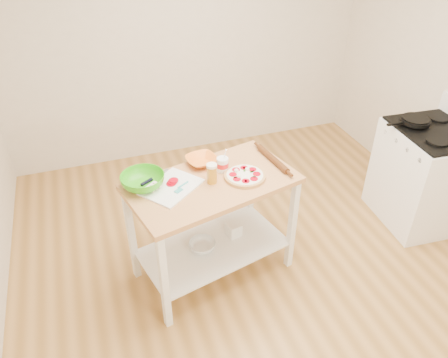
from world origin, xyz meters
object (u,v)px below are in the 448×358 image
knife (151,179)px  shelf_bin (233,229)px  gas_stove (424,175)px  pizza (245,176)px  prep_island (213,208)px  green_bowl (143,181)px  skillet (414,121)px  cutting_board (171,187)px  beer_pint (212,173)px  orange_bowl (202,161)px  spatula (181,187)px  yogurt_tub (222,164)px  rolling_pin (273,159)px  shelf_glass_bowl (202,246)px

knife → shelf_bin: size_ratio=2.20×
gas_stove → pizza: bearing=-173.5°
prep_island → green_bowl: (-0.48, 0.10, 0.30)m
skillet → cutting_board: 2.22m
skillet → shelf_bin: size_ratio=3.79×
knife → beer_pint: bearing=-51.3°
orange_bowl → shelf_bin: bearing=-39.2°
spatula → beer_pint: bearing=-28.1°
green_bowl → spatula: bearing=-26.2°
green_bowl → beer_pint: 0.49m
beer_pint → yogurt_tub: yogurt_tub is taller
gas_stove → shelf_bin: (-1.84, 0.04, -0.16)m
yogurt_tub → shelf_bin: bearing=-16.9°
gas_stove → beer_pint: 2.11m
orange_bowl → gas_stove: bearing=-5.9°
gas_stove → knife: size_ratio=4.66×
skillet → yogurt_tub: (-1.80, -0.09, -0.02)m
rolling_pin → shelf_glass_bowl: (-0.62, -0.10, -0.63)m
pizza → yogurt_tub: yogurt_tub is taller
spatula → orange_bowl: size_ratio=0.55×
pizza → spatula: 0.48m
gas_stove → shelf_bin: bearing=-177.0°
orange_bowl → shelf_bin: (0.21, -0.17, -0.61)m
pizza → orange_bowl: (-0.24, 0.28, 0.01)m
cutting_board → green_bowl: (-0.18, 0.08, 0.04)m
skillet → rolling_pin: size_ratio=1.01×
green_bowl → yogurt_tub: 0.60m
gas_stove → spatula: 2.32m
spatula → knife: size_ratio=0.54×
prep_island → rolling_pin: size_ratio=3.29×
prep_island → skillet: bearing=6.0°
shelf_glass_bowl → shelf_bin: bearing=15.5°
skillet → orange_bowl: bearing=-179.3°
yogurt_tub → shelf_glass_bowl: bearing=-152.8°
knife → shelf_glass_bowl: 0.72m
prep_island → yogurt_tub: bearing=42.9°
rolling_pin → green_bowl: bearing=-179.6°
spatula → orange_bowl: bearing=18.7°
skillet → orange_bowl: skillet is taller
yogurt_tub → pizza: bearing=-48.7°
knife → green_bowl: green_bowl is taller
prep_island → shelf_bin: size_ratio=12.37×
orange_bowl → shelf_glass_bowl: bearing=-109.7°
green_bowl → shelf_glass_bowl: (0.39, -0.10, -0.65)m
skillet → pizza: bearing=-170.0°
prep_island → green_bowl: green_bowl is taller
skillet → shelf_glass_bowl: skillet is taller
gas_stove → shelf_glass_bowl: 2.14m
gas_stove → shelf_bin: gas_stove is taller
green_bowl → rolling_pin: green_bowl is taller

